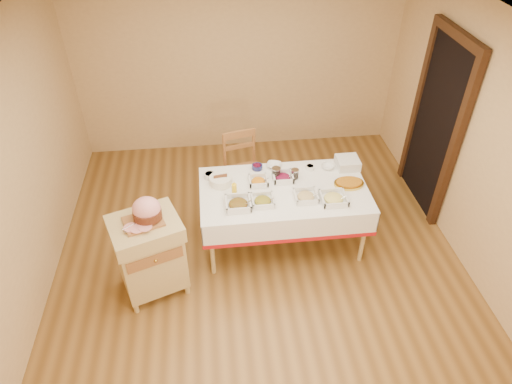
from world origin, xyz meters
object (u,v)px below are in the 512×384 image
at_px(dining_table, 283,201).
at_px(butcher_cart, 150,252).
at_px(ham_on_board, 146,211).
at_px(preserve_jar_left, 276,173).
at_px(brass_platter, 349,183).
at_px(dining_chair, 243,170).
at_px(bread_basket, 221,180).
at_px(plate_stack, 348,163).
at_px(preserve_jar_right, 295,174).
at_px(mustard_bottle, 234,189).

bearing_deg(dining_table, butcher_cart, -158.75).
relative_size(dining_table, ham_on_board, 4.83).
bearing_deg(dining_table, ham_on_board, -159.29).
height_order(preserve_jar_left, brass_platter, preserve_jar_left).
bearing_deg(butcher_cart, dining_chair, 51.07).
xyz_separation_m(preserve_jar_left, bread_basket, (-0.62, -0.04, -0.01)).
height_order(ham_on_board, preserve_jar_left, ham_on_board).
height_order(dining_table, preserve_jar_left, preserve_jar_left).
bearing_deg(plate_stack, preserve_jar_left, -172.05).
relative_size(dining_chair, ham_on_board, 2.63).
bearing_deg(preserve_jar_left, preserve_jar_right, -8.63).
xyz_separation_m(butcher_cart, dining_chair, (1.06, 1.31, -0.01)).
relative_size(dining_table, preserve_jar_left, 14.05).
bearing_deg(brass_platter, dining_chair, 145.45).
bearing_deg(butcher_cart, plate_stack, 21.86).
bearing_deg(ham_on_board, preserve_jar_left, 29.07).
relative_size(dining_chair, plate_stack, 3.92).
distance_m(dining_chair, brass_platter, 1.36).
relative_size(butcher_cart, preserve_jar_right, 8.14).
xyz_separation_m(mustard_bottle, brass_platter, (1.26, 0.03, -0.06)).
relative_size(dining_chair, brass_platter, 2.97).
bearing_deg(dining_chair, preserve_jar_left, -58.95).
distance_m(ham_on_board, plate_stack, 2.36).
height_order(dining_table, butcher_cart, butcher_cart).
bearing_deg(ham_on_board, plate_stack, 21.53).
bearing_deg(preserve_jar_right, brass_platter, -18.42).
height_order(butcher_cart, ham_on_board, ham_on_board).
xyz_separation_m(preserve_jar_right, brass_platter, (0.57, -0.19, -0.03)).
bearing_deg(dining_table, preserve_jar_right, 51.05).
height_order(mustard_bottle, brass_platter, mustard_bottle).
bearing_deg(plate_stack, ham_on_board, -158.47).
distance_m(preserve_jar_left, plate_stack, 0.86).
bearing_deg(butcher_cart, ham_on_board, 38.16).
distance_m(dining_table, butcher_cart, 1.54).
bearing_deg(bread_basket, preserve_jar_left, 3.91).
xyz_separation_m(bread_basket, plate_stack, (1.47, 0.16, 0.01)).
bearing_deg(plate_stack, dining_chair, 160.47).
bearing_deg(preserve_jar_right, ham_on_board, -155.21).
height_order(preserve_jar_left, bread_basket, preserve_jar_left).
relative_size(mustard_bottle, bread_basket, 0.69).
relative_size(dining_table, brass_platter, 5.47).
xyz_separation_m(dining_chair, preserve_jar_left, (0.32, -0.53, 0.31)).
bearing_deg(butcher_cart, dining_table, 21.25).
relative_size(mustard_bottle, plate_stack, 0.68).
xyz_separation_m(dining_table, preserve_jar_left, (-0.05, 0.22, 0.22)).
relative_size(dining_table, bread_basket, 7.35).
bearing_deg(preserve_jar_left, dining_chair, 121.05).
xyz_separation_m(mustard_bottle, plate_stack, (1.34, 0.37, -0.02)).
distance_m(dining_table, brass_platter, 0.74).
xyz_separation_m(dining_chair, preserve_jar_right, (0.53, -0.56, 0.30)).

